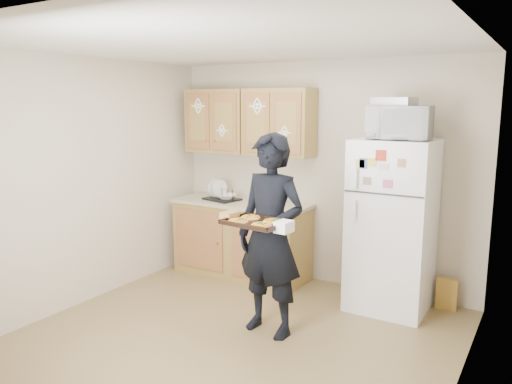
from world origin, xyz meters
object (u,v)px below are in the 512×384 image
microwave (400,123)px  dish_rack (222,193)px  person (270,235)px  refrigerator (392,225)px  baking_tray (256,223)px

microwave → dish_rack: microwave is taller
microwave → dish_rack: bearing=173.9°
person → microwave: size_ratio=3.15×
refrigerator → person: person is taller
person → dish_rack: 1.70m
person → refrigerator: bearing=61.2°
baking_tray → microwave: microwave is taller
refrigerator → microwave: (0.04, -0.05, 1.01)m
baking_tray → refrigerator: bearing=68.2°
refrigerator → person: bearing=-124.4°
refrigerator → person: size_ratio=0.95×
refrigerator → baking_tray: (-0.73, -1.40, 0.23)m
refrigerator → dish_rack: (-2.05, 0.00, 0.13)m
microwave → dish_rack: (-2.08, 0.05, -0.88)m
baking_tray → microwave: size_ratio=0.87×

